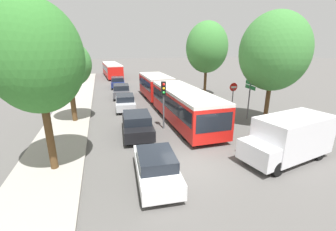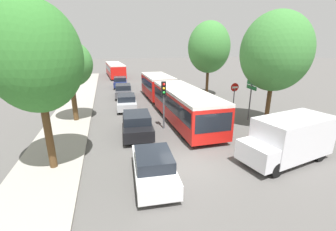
{
  "view_description": "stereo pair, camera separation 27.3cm",
  "coord_description": "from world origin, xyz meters",
  "px_view_note": "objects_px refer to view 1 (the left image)",
  "views": [
    {
      "loc": [
        -3.88,
        -9.24,
        5.74
      ],
      "look_at": [
        0.2,
        4.71,
        1.2
      ],
      "focal_mm": 24.0,
      "sensor_mm": 36.0,
      "label": 1
    },
    {
      "loc": [
        -3.62,
        -9.31,
        5.74
      ],
      "look_at": [
        0.2,
        4.71,
        1.2
      ],
      "focal_mm": 24.0,
      "sensor_mm": 36.0,
      "label": 2
    }
  ],
  "objects_px": {
    "queued_car_silver": "(125,102)",
    "queued_car_graphite": "(121,91)",
    "direction_sign_post": "(250,88)",
    "tree_left_near": "(36,61)",
    "no_entry_sign": "(233,94)",
    "white_van": "(290,137)",
    "queued_car_white": "(156,166)",
    "traffic_light": "(164,95)",
    "tree_left_mid": "(68,64)",
    "queued_car_navy": "(118,82)",
    "queued_car_black": "(137,124)",
    "tree_right_mid": "(207,49)",
    "city_bus_rear": "(112,69)",
    "articulated_bus": "(170,94)",
    "tree_right_near": "(274,52)"
  },
  "relations": [
    {
      "from": "articulated_bus",
      "to": "white_van",
      "type": "xyz_separation_m",
      "value": [
        3.19,
        -10.81,
        -0.24
      ]
    },
    {
      "from": "queued_car_navy",
      "to": "tree_right_near",
      "type": "relative_size",
      "value": 0.54
    },
    {
      "from": "white_van",
      "to": "queued_car_white",
      "type": "bearing_deg",
      "value": -11.43
    },
    {
      "from": "queued_car_graphite",
      "to": "traffic_light",
      "type": "xyz_separation_m",
      "value": [
        1.97,
        -11.34,
        1.75
      ]
    },
    {
      "from": "tree_right_mid",
      "to": "traffic_light",
      "type": "bearing_deg",
      "value": -129.44
    },
    {
      "from": "city_bus_rear",
      "to": "queued_car_black",
      "type": "xyz_separation_m",
      "value": [
        0.03,
        -30.64,
        -0.7
      ]
    },
    {
      "from": "tree_left_mid",
      "to": "tree_right_mid",
      "type": "height_order",
      "value": "tree_right_mid"
    },
    {
      "from": "queued_car_graphite",
      "to": "white_van",
      "type": "bearing_deg",
      "value": -154.35
    },
    {
      "from": "articulated_bus",
      "to": "queued_car_black",
      "type": "distance_m",
      "value": 6.54
    },
    {
      "from": "tree_right_near",
      "to": "tree_right_mid",
      "type": "height_order",
      "value": "tree_right_mid"
    },
    {
      "from": "direction_sign_post",
      "to": "tree_left_near",
      "type": "bearing_deg",
      "value": 23.1
    },
    {
      "from": "queued_car_silver",
      "to": "queued_car_graphite",
      "type": "distance_m",
      "value": 5.39
    },
    {
      "from": "queued_car_white",
      "to": "queued_car_navy",
      "type": "xyz_separation_m",
      "value": [
        0.15,
        24.15,
        0.06
      ]
    },
    {
      "from": "queued_car_silver",
      "to": "queued_car_black",
      "type": "bearing_deg",
      "value": -175.39
    },
    {
      "from": "tree_left_near",
      "to": "traffic_light",
      "type": "bearing_deg",
      "value": 31.58
    },
    {
      "from": "articulated_bus",
      "to": "tree_left_near",
      "type": "relative_size",
      "value": 2.28
    },
    {
      "from": "articulated_bus",
      "to": "tree_left_mid",
      "type": "xyz_separation_m",
      "value": [
        -8.12,
        -1.25,
        2.95
      ]
    },
    {
      "from": "traffic_light",
      "to": "queued_car_white",
      "type": "bearing_deg",
      "value": -11.65
    },
    {
      "from": "traffic_light",
      "to": "tree_left_mid",
      "type": "bearing_deg",
      "value": -111.57
    },
    {
      "from": "no_entry_sign",
      "to": "tree_left_mid",
      "type": "bearing_deg",
      "value": -98.81
    },
    {
      "from": "queued_car_silver",
      "to": "tree_right_mid",
      "type": "relative_size",
      "value": 0.49
    },
    {
      "from": "queued_car_white",
      "to": "tree_right_near",
      "type": "distance_m",
      "value": 11.78
    },
    {
      "from": "queued_car_black",
      "to": "queued_car_graphite",
      "type": "xyz_separation_m",
      "value": [
        0.04,
        11.97,
        -0.01
      ]
    },
    {
      "from": "no_entry_sign",
      "to": "direction_sign_post",
      "type": "distance_m",
      "value": 1.56
    },
    {
      "from": "city_bus_rear",
      "to": "tree_left_near",
      "type": "relative_size",
      "value": 1.56
    },
    {
      "from": "city_bus_rear",
      "to": "queued_car_navy",
      "type": "bearing_deg",
      "value": 177.44
    },
    {
      "from": "direction_sign_post",
      "to": "tree_left_near",
      "type": "xyz_separation_m",
      "value": [
        -13.65,
        -4.23,
        2.56
      ]
    },
    {
      "from": "tree_left_near",
      "to": "tree_left_mid",
      "type": "distance_m",
      "value": 7.42
    },
    {
      "from": "direction_sign_post",
      "to": "white_van",
      "type": "bearing_deg",
      "value": 77.97
    },
    {
      "from": "queued_car_graphite",
      "to": "tree_left_mid",
      "type": "relative_size",
      "value": 0.71
    },
    {
      "from": "queued_car_navy",
      "to": "no_entry_sign",
      "type": "xyz_separation_m",
      "value": [
        8.25,
        -16.54,
        1.13
      ]
    },
    {
      "from": "no_entry_sign",
      "to": "white_van",
      "type": "bearing_deg",
      "value": -9.98
    },
    {
      "from": "tree_left_mid",
      "to": "queued_car_silver",
      "type": "bearing_deg",
      "value": 31.8
    },
    {
      "from": "white_van",
      "to": "tree_left_near",
      "type": "xyz_separation_m",
      "value": [
        -11.58,
        2.18,
        3.89
      ]
    },
    {
      "from": "queued_car_white",
      "to": "traffic_light",
      "type": "relative_size",
      "value": 1.18
    },
    {
      "from": "tree_right_mid",
      "to": "city_bus_rear",
      "type": "bearing_deg",
      "value": 115.3
    },
    {
      "from": "queued_car_black",
      "to": "queued_car_navy",
      "type": "height_order",
      "value": "queued_car_black"
    },
    {
      "from": "articulated_bus",
      "to": "white_van",
      "type": "height_order",
      "value": "articulated_bus"
    },
    {
      "from": "queued_car_navy",
      "to": "white_van",
      "type": "relative_size",
      "value": 0.83
    },
    {
      "from": "direction_sign_post",
      "to": "tree_left_near",
      "type": "distance_m",
      "value": 14.52
    },
    {
      "from": "queued_car_white",
      "to": "white_van",
      "type": "height_order",
      "value": "white_van"
    },
    {
      "from": "white_van",
      "to": "tree_left_near",
      "type": "distance_m",
      "value": 12.41
    },
    {
      "from": "no_entry_sign",
      "to": "queued_car_black",
      "type": "bearing_deg",
      "value": -76.42
    },
    {
      "from": "tree_right_mid",
      "to": "tree_right_near",
      "type": "bearing_deg",
      "value": -90.57
    },
    {
      "from": "white_van",
      "to": "tree_left_near",
      "type": "height_order",
      "value": "tree_left_near"
    },
    {
      "from": "queued_car_graphite",
      "to": "tree_left_near",
      "type": "height_order",
      "value": "tree_left_near"
    },
    {
      "from": "traffic_light",
      "to": "tree_right_near",
      "type": "xyz_separation_m",
      "value": [
        7.6,
        -1.28,
        2.82
      ]
    },
    {
      "from": "tree_left_near",
      "to": "tree_right_near",
      "type": "height_order",
      "value": "tree_right_near"
    },
    {
      "from": "articulated_bus",
      "to": "queued_car_white",
      "type": "height_order",
      "value": "articulated_bus"
    },
    {
      "from": "queued_car_silver",
      "to": "traffic_light",
      "type": "bearing_deg",
      "value": -156.72
    }
  ]
}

